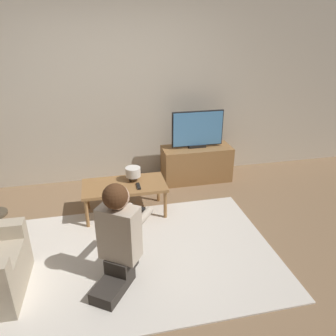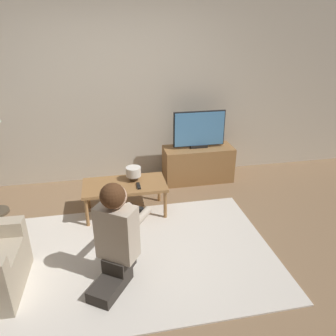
# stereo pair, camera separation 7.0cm
# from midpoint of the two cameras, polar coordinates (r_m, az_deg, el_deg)

# --- Properties ---
(ground_plane) EXTENTS (10.00, 10.00, 0.00)m
(ground_plane) POSITION_cam_midpoint_polar(r_m,az_deg,el_deg) (3.42, -5.70, -15.13)
(ground_plane) COLOR #896B4C
(wall_back) EXTENTS (10.00, 0.06, 2.60)m
(wall_back) POSITION_cam_midpoint_polar(r_m,az_deg,el_deg) (4.66, -8.93, 13.28)
(wall_back) COLOR beige
(wall_back) RESTS_ON ground_plane
(rug) EXTENTS (2.84, 1.84, 0.02)m
(rug) POSITION_cam_midpoint_polar(r_m,az_deg,el_deg) (3.42, -5.71, -15.02)
(rug) COLOR silver
(rug) RESTS_ON ground_plane
(tv_stand) EXTENTS (0.99, 0.41, 0.51)m
(tv_stand) POSITION_cam_midpoint_polar(r_m,az_deg,el_deg) (4.80, 5.65, 0.71)
(tv_stand) COLOR olive
(tv_stand) RESTS_ON ground_plane
(tv) EXTENTS (0.74, 0.08, 0.53)m
(tv) POSITION_cam_midpoint_polar(r_m,az_deg,el_deg) (4.62, 5.90, 6.70)
(tv) COLOR black
(tv) RESTS_ON tv_stand
(coffee_table) EXTENTS (0.98, 0.51, 0.40)m
(coffee_table) POSITION_cam_midpoint_polar(r_m,az_deg,el_deg) (3.93, -7.05, -3.29)
(coffee_table) COLOR olive
(coffee_table) RESTS_ON ground_plane
(person_kneeling) EXTENTS (0.64, 0.78, 0.97)m
(person_kneeling) POSITION_cam_midpoint_polar(r_m,az_deg,el_deg) (2.87, -8.33, -11.18)
(person_kneeling) COLOR #332D28
(person_kneeling) RESTS_ON rug
(table_lamp) EXTENTS (0.18, 0.18, 0.17)m
(table_lamp) POSITION_cam_midpoint_polar(r_m,az_deg,el_deg) (3.94, -5.53, -0.79)
(table_lamp) COLOR #4C3823
(table_lamp) RESTS_ON coffee_table
(remote) EXTENTS (0.04, 0.15, 0.02)m
(remote) POSITION_cam_midpoint_polar(r_m,az_deg,el_deg) (3.83, -4.63, -3.12)
(remote) COLOR black
(remote) RESTS_ON coffee_table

